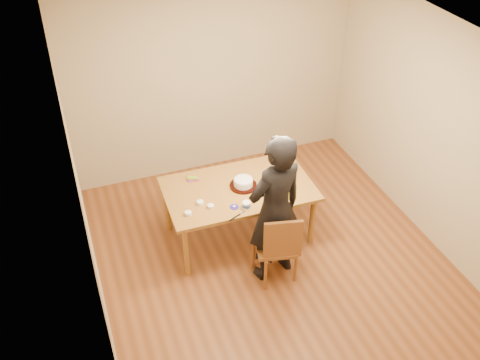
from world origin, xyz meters
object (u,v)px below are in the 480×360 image
object	(u,v)px
cake	(243,182)
dining_chair	(275,245)
dining_table	(239,189)
cake_plate	(243,186)
person	(275,210)

from	to	relation	value
cake	dining_chair	bearing A→B (deg)	-83.46
cake	dining_table	bearing A→B (deg)	-178.15
cake_plate	person	xyz separation A→B (m)	(0.09, -0.73, 0.17)
dining_table	person	world-z (taller)	person
dining_table	cake_plate	size ratio (longest dim) A/B	5.43
cake_plate	person	world-z (taller)	person
dining_table	dining_chair	world-z (taller)	dining_table
dining_table	cake	bearing A→B (deg)	3.23
dining_chair	cake	distance (m)	0.86
dining_table	dining_chair	size ratio (longest dim) A/B	4.09
dining_chair	cake_plate	bearing A→B (deg)	109.88
cake	person	world-z (taller)	person
dining_table	cake	size ratio (longest dim) A/B	7.74
cake_plate	person	size ratio (longest dim) A/B	0.17
cake	person	size ratio (longest dim) A/B	0.12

